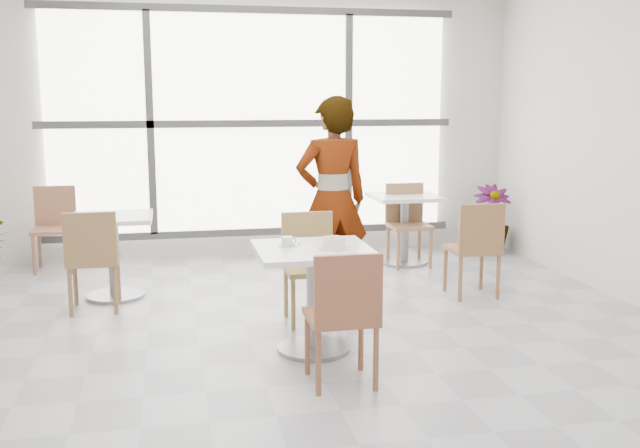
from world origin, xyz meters
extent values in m
plane|color=#9E9EA5|center=(0.00, 0.00, 0.00)|extent=(7.00, 7.00, 0.00)
plane|color=silver|center=(0.00, 3.50, 1.50)|extent=(6.00, 0.00, 6.00)
cube|color=white|center=(0.00, 3.44, 1.50)|extent=(4.40, 0.04, 2.40)
cube|color=#3F3F42|center=(0.00, 3.41, 1.50)|extent=(4.60, 0.05, 0.08)
cube|color=#3F3F42|center=(-1.10, 3.41, 1.50)|extent=(0.08, 0.05, 2.40)
cube|color=#3F3F42|center=(1.10, 3.41, 1.50)|extent=(0.08, 0.05, 2.40)
cube|color=#3F3F42|center=(0.00, 3.41, 0.28)|extent=(4.60, 0.05, 0.08)
cube|color=#3F3F42|center=(0.00, 3.41, 2.72)|extent=(4.60, 0.05, 0.08)
cube|color=white|center=(0.05, 0.16, 0.73)|extent=(0.80, 0.80, 0.04)
cylinder|color=gray|center=(0.05, 0.16, 0.35)|extent=(0.10, 0.10, 0.71)
cylinder|color=gray|center=(0.05, 0.16, 0.01)|extent=(0.52, 0.52, 0.03)
cube|color=brown|center=(0.10, -0.45, 0.43)|extent=(0.42, 0.42, 0.04)
cube|color=brown|center=(0.10, -0.64, 0.66)|extent=(0.42, 0.04, 0.42)
cylinder|color=brown|center=(0.28, -0.27, 0.21)|extent=(0.04, 0.04, 0.41)
cylinder|color=brown|center=(0.28, -0.63, 0.21)|extent=(0.04, 0.04, 0.41)
cylinder|color=brown|center=(-0.08, -0.27, 0.21)|extent=(0.04, 0.04, 0.41)
cylinder|color=brown|center=(-0.08, -0.63, 0.21)|extent=(0.04, 0.04, 0.41)
cube|color=#A07F47|center=(0.17, 0.83, 0.43)|extent=(0.42, 0.42, 0.04)
cube|color=#A07F47|center=(0.17, 1.02, 0.66)|extent=(0.42, 0.04, 0.42)
cylinder|color=#A07F47|center=(-0.01, 0.65, 0.21)|extent=(0.04, 0.04, 0.41)
cylinder|color=#A07F47|center=(-0.01, 1.01, 0.21)|extent=(0.04, 0.04, 0.41)
cylinder|color=#A07F47|center=(0.35, 0.65, 0.21)|extent=(0.04, 0.04, 0.41)
cylinder|color=#A07F47|center=(0.35, 1.01, 0.21)|extent=(0.04, 0.04, 0.41)
cylinder|color=silver|center=(0.18, 0.10, 0.76)|extent=(0.21, 0.21, 0.01)
cylinder|color=silver|center=(0.18, 0.10, 0.80)|extent=(0.16, 0.16, 0.07)
torus|color=silver|center=(0.18, 0.10, 0.83)|extent=(0.16, 0.16, 0.01)
cylinder|color=tan|center=(0.18, 0.10, 0.80)|extent=(0.14, 0.14, 0.05)
cylinder|color=beige|center=(0.19, 0.08, 0.83)|extent=(0.03, 0.03, 0.01)
cylinder|color=beige|center=(0.17, 0.09, 0.83)|extent=(0.03, 0.03, 0.01)
cylinder|color=beige|center=(0.18, 0.07, 0.83)|extent=(0.03, 0.03, 0.02)
cylinder|color=beige|center=(0.16, 0.07, 0.84)|extent=(0.03, 0.03, 0.02)
cylinder|color=beige|center=(0.23, 0.09, 0.83)|extent=(0.03, 0.03, 0.02)
cylinder|color=beige|center=(0.15, 0.08, 0.83)|extent=(0.03, 0.03, 0.01)
cylinder|color=beige|center=(0.20, 0.12, 0.83)|extent=(0.03, 0.03, 0.02)
cylinder|color=beige|center=(0.18, 0.10, 0.83)|extent=(0.03, 0.03, 0.02)
cylinder|color=#F0E89B|center=(0.19, 0.09, 0.83)|extent=(0.03, 0.03, 0.02)
cylinder|color=beige|center=(0.17, 0.11, 0.84)|extent=(0.03, 0.03, 0.02)
cylinder|color=#F6E39E|center=(0.18, 0.10, 0.83)|extent=(0.03, 0.03, 0.02)
cylinder|color=silver|center=(-0.12, 0.26, 0.75)|extent=(0.13, 0.13, 0.01)
cylinder|color=silver|center=(-0.12, 0.26, 0.79)|extent=(0.08, 0.08, 0.06)
torus|color=silver|center=(-0.08, 0.26, 0.79)|extent=(0.05, 0.01, 0.05)
cylinder|color=black|center=(-0.12, 0.26, 0.81)|extent=(0.07, 0.07, 0.00)
cube|color=#A9A8AC|center=(-0.07, 0.24, 0.76)|extent=(0.09, 0.05, 0.00)
sphere|color=#A9A8AC|center=(-0.04, 0.25, 0.76)|extent=(0.02, 0.02, 0.02)
imported|color=black|center=(0.47, 1.43, 0.90)|extent=(0.70, 0.50, 1.80)
cube|color=white|center=(-1.43, 1.92, 0.73)|extent=(0.70, 0.70, 0.04)
cylinder|color=slate|center=(-1.43, 1.92, 0.35)|extent=(0.10, 0.10, 0.71)
cylinder|color=slate|center=(-1.43, 1.92, 0.01)|extent=(0.52, 0.52, 0.03)
cube|color=white|center=(1.56, 2.72, 0.73)|extent=(0.70, 0.70, 0.04)
cylinder|color=gray|center=(1.56, 2.72, 0.35)|extent=(0.10, 0.10, 0.71)
cylinder|color=gray|center=(1.56, 2.72, 0.01)|extent=(0.52, 0.52, 0.03)
cube|color=olive|center=(-1.57, 1.55, 0.43)|extent=(0.42, 0.42, 0.04)
cube|color=olive|center=(-1.57, 1.36, 0.66)|extent=(0.42, 0.04, 0.42)
cylinder|color=olive|center=(-1.39, 1.73, 0.21)|extent=(0.04, 0.04, 0.41)
cylinder|color=olive|center=(-1.39, 1.37, 0.21)|extent=(0.04, 0.04, 0.41)
cylinder|color=olive|center=(-1.75, 1.73, 0.21)|extent=(0.04, 0.04, 0.41)
cylinder|color=olive|center=(-1.75, 1.37, 0.21)|extent=(0.04, 0.04, 0.41)
cube|color=#926047|center=(-2.11, 3.12, 0.43)|extent=(0.42, 0.42, 0.04)
cube|color=#926047|center=(-2.11, 3.31, 0.66)|extent=(0.42, 0.04, 0.42)
cylinder|color=#926047|center=(-2.29, 2.94, 0.21)|extent=(0.04, 0.04, 0.41)
cylinder|color=#926047|center=(-2.29, 3.30, 0.21)|extent=(0.04, 0.04, 0.41)
cylinder|color=#926047|center=(-1.93, 2.94, 0.21)|extent=(0.04, 0.04, 0.41)
cylinder|color=#926047|center=(-1.93, 3.30, 0.21)|extent=(0.04, 0.04, 0.41)
cube|color=#8E5D39|center=(1.75, 1.33, 0.43)|extent=(0.42, 0.42, 0.04)
cube|color=#8E5D39|center=(1.75, 1.14, 0.66)|extent=(0.42, 0.04, 0.42)
cylinder|color=#8E5D39|center=(1.93, 1.51, 0.21)|extent=(0.04, 0.04, 0.41)
cylinder|color=#8E5D39|center=(1.93, 1.15, 0.21)|extent=(0.04, 0.04, 0.41)
cylinder|color=#8E5D39|center=(1.57, 1.51, 0.21)|extent=(0.04, 0.04, 0.41)
cylinder|color=#8E5D39|center=(1.57, 1.15, 0.21)|extent=(0.04, 0.04, 0.41)
cube|color=#936945|center=(1.58, 2.61, 0.43)|extent=(0.42, 0.42, 0.04)
cube|color=#936945|center=(1.58, 2.80, 0.66)|extent=(0.42, 0.04, 0.42)
cylinder|color=#936945|center=(1.40, 2.43, 0.21)|extent=(0.04, 0.04, 0.41)
cylinder|color=#936945|center=(1.40, 2.79, 0.21)|extent=(0.04, 0.04, 0.41)
cylinder|color=#936945|center=(1.76, 2.43, 0.21)|extent=(0.04, 0.04, 0.41)
cylinder|color=#936945|center=(1.76, 2.79, 0.21)|extent=(0.04, 0.04, 0.41)
imported|color=#5C874D|center=(2.70, 3.02, 0.40)|extent=(0.47, 0.47, 0.79)
camera|label=1|loc=(-0.93, -4.77, 1.79)|focal=41.27mm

